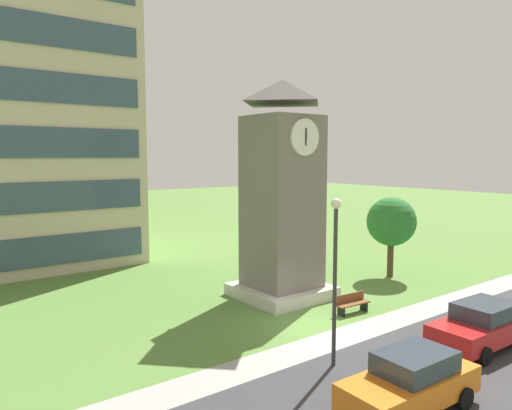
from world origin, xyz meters
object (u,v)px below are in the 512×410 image
(tree_by_building, at_px, (391,222))
(parked_car_orange, at_px, (411,381))
(clock_tower, at_px, (282,202))
(park_bench, at_px, (352,303))
(street_lamp, at_px, (335,263))
(parked_car_red, at_px, (482,325))

(tree_by_building, xyz_separation_m, parked_car_orange, (-12.09, -9.91, -2.45))
(clock_tower, height_order, park_bench, clock_tower)
(street_lamp, xyz_separation_m, parked_car_orange, (-0.42, -3.37, -2.75))
(parked_car_orange, bearing_deg, parked_car_red, 10.38)
(parked_car_orange, relative_size, parked_car_red, 0.96)
(street_lamp, height_order, tree_by_building, street_lamp)
(park_bench, bearing_deg, clock_tower, 103.24)
(clock_tower, distance_m, parked_car_orange, 12.17)
(tree_by_building, xyz_separation_m, parked_car_red, (-6.02, -8.80, -2.44))
(street_lamp, distance_m, parked_car_orange, 4.37)
(park_bench, distance_m, tree_by_building, 8.14)
(clock_tower, height_order, street_lamp, clock_tower)
(parked_car_red, bearing_deg, street_lamp, 158.16)
(tree_by_building, relative_size, parked_car_red, 1.04)
(clock_tower, height_order, parked_car_red, clock_tower)
(clock_tower, xyz_separation_m, parked_car_orange, (-4.23, -10.67, -4.06))
(parked_car_red, bearing_deg, parked_car_orange, -169.62)
(clock_tower, distance_m, park_bench, 6.01)
(tree_by_building, bearing_deg, street_lamp, -150.75)
(tree_by_building, height_order, parked_car_red, tree_by_building)
(clock_tower, xyz_separation_m, parked_car_red, (1.84, -9.56, -4.06))
(street_lamp, height_order, parked_car_orange, street_lamp)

